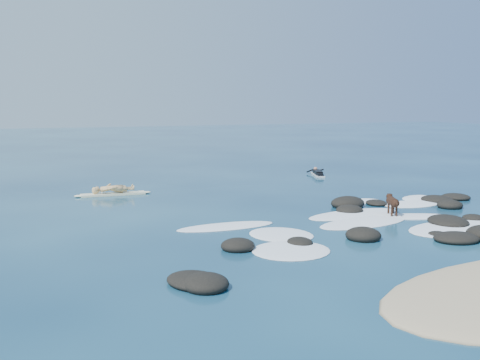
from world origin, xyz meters
name	(u,v)px	position (x,y,z in m)	size (l,w,h in m)	color
ground	(337,217)	(0.00, 0.00, 0.00)	(160.00, 160.00, 0.00)	#0A2642
reef_rocks	(390,223)	(0.76, -1.86, 0.10)	(14.97, 7.76, 0.52)	black
breaking_foam	(386,223)	(0.91, -1.50, 0.01)	(12.04, 7.37, 0.12)	white
standing_surfer_rig	(113,178)	(-6.21, 7.78, 0.74)	(3.28, 0.78, 1.86)	#F5F3C4
paddling_surfer_rig	(318,173)	(5.43, 9.67, 0.13)	(1.35, 2.19, 0.39)	silver
dog	(392,202)	(1.83, -0.71, 0.52)	(0.65, 1.15, 0.78)	black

